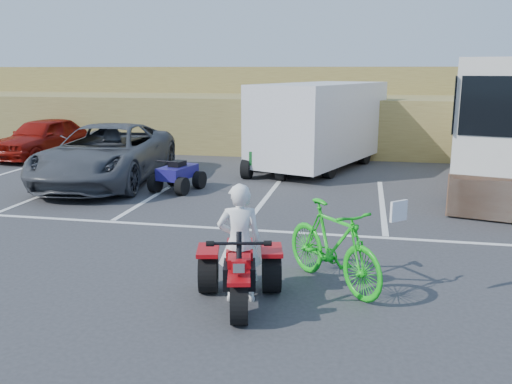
% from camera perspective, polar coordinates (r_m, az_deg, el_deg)
% --- Properties ---
extents(ground, '(100.00, 100.00, 0.00)m').
position_cam_1_polar(ground, '(8.21, -5.32, -8.73)').
color(ground, '#333335').
rests_on(ground, ground).
extents(parking_stripes, '(28.00, 5.16, 0.01)m').
position_cam_1_polar(parking_stripes, '(11.84, 4.35, -1.91)').
color(parking_stripes, white).
rests_on(parking_stripes, ground).
extents(grass_embankment, '(40.00, 8.50, 3.10)m').
position_cam_1_polar(grass_embankment, '(22.95, 5.81, 8.80)').
color(grass_embankment, olive).
rests_on(grass_embankment, ground).
extents(red_trike_atv, '(1.46, 1.75, 1.00)m').
position_cam_1_polar(red_trike_atv, '(7.24, -1.72, -11.73)').
color(red_trike_atv, '#A3090E').
rests_on(red_trike_atv, ground).
extents(rider, '(0.65, 0.50, 1.59)m').
position_cam_1_polar(rider, '(7.09, -1.75, -5.38)').
color(rider, white).
rests_on(rider, ground).
extents(green_dirt_bike, '(1.76, 1.86, 1.20)m').
position_cam_1_polar(green_dirt_bike, '(7.67, 8.10, -5.58)').
color(green_dirt_bike, '#14BF19').
rests_on(green_dirt_bike, ground).
extents(grey_pickup, '(3.13, 5.84, 1.56)m').
position_cam_1_polar(grey_pickup, '(15.11, -15.46, 3.88)').
color(grey_pickup, '#424549').
rests_on(grey_pickup, ground).
extents(red_car, '(2.10, 4.22, 1.38)m').
position_cam_1_polar(red_car, '(20.21, -21.52, 5.35)').
color(red_car, maroon).
rests_on(red_car, ground).
extents(cargo_trailer, '(4.00, 5.97, 2.59)m').
position_cam_1_polar(cargo_trailer, '(16.85, 6.86, 7.26)').
color(cargo_trailer, silver).
rests_on(cargo_trailer, ground).
extents(quad_atv_blue, '(1.21, 1.46, 0.84)m').
position_cam_1_polar(quad_atv_blue, '(13.88, -8.20, 0.18)').
color(quad_atv_blue, navy).
rests_on(quad_atv_blue, ground).
extents(quad_atv_green, '(1.35, 1.73, 1.07)m').
position_cam_1_polar(quad_atv_green, '(15.60, 1.36, 1.70)').
color(quad_atv_green, '#155E23').
rests_on(quad_atv_green, ground).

